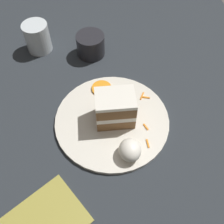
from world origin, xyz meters
TOP-DOWN VIEW (x-y plane):
  - ground_plane at (0.00, 0.00)m, footprint 6.00×6.00m
  - dining_table at (0.00, 0.00)m, footprint 1.29×0.95m
  - plate at (0.05, -0.04)m, footprint 0.30×0.30m
  - cake_slice at (0.05, -0.03)m, footprint 0.08×0.10m
  - cream_dollop at (0.15, -0.02)m, footprint 0.06×0.05m
  - orange_garnish at (-0.06, -0.06)m, footprint 0.06×0.06m
  - carrot_shreds_scatter at (0.01, 0.03)m, footprint 0.21×0.10m
  - drinking_glass at (-0.28, -0.23)m, footprint 0.08×0.08m
  - coffee_mug at (-0.23, -0.07)m, footprint 0.09×0.09m

SIDE VIEW (x-z plane):
  - ground_plane at x=0.00m, z-range 0.00..0.00m
  - dining_table at x=0.00m, z-range 0.00..0.04m
  - plate at x=0.05m, z-range 0.04..0.05m
  - carrot_shreds_scatter at x=0.01m, z-range 0.05..0.05m
  - orange_garnish at x=-0.06m, z-range 0.05..0.05m
  - cream_dollop at x=0.15m, z-range 0.05..0.09m
  - coffee_mug at x=-0.23m, z-range 0.04..0.11m
  - drinking_glass at x=-0.28m, z-range 0.03..0.12m
  - cake_slice at x=0.05m, z-range 0.05..0.14m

